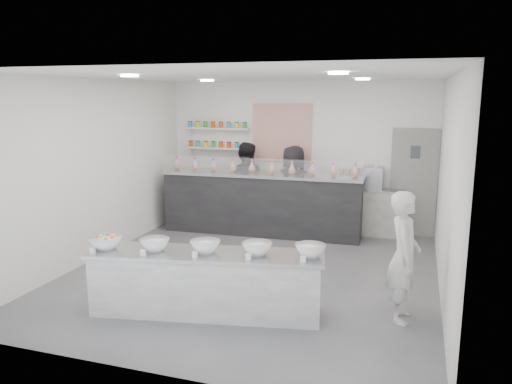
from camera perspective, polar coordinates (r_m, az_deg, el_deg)
floor at (r=7.87m, az=-0.42°, el=-9.24°), size 6.00×6.00×0.00m
ceiling at (r=7.38m, az=-0.46°, el=13.15°), size 6.00×6.00×0.00m
back_wall at (r=10.34m, az=4.85°, el=4.22°), size 5.50×0.00×5.50m
left_wall at (r=8.74m, az=-17.82°, el=2.44°), size 0.00×6.00×6.00m
right_wall at (r=7.12m, az=21.06°, el=0.34°), size 0.00×6.00×6.00m
back_door at (r=10.11m, az=17.56°, el=1.00°), size 0.88×0.04×2.10m
pattern_panel at (r=10.36m, az=2.96°, el=6.76°), size 1.25×0.03×1.20m
jar_shelf_lower at (r=10.77m, az=-4.40°, el=5.04°), size 1.45×0.22×0.04m
jar_shelf_upper at (r=10.73m, az=-4.44°, el=7.27°), size 1.45×0.22×0.04m
preserve_jars at (r=10.72m, az=-4.47°, el=6.51°), size 1.45×0.10×0.56m
downlight_0 at (r=7.07m, az=-14.26°, el=12.74°), size 0.24×0.24×0.02m
downlight_1 at (r=6.07m, az=9.39°, el=13.24°), size 0.24×0.24×0.02m
downlight_2 at (r=9.38m, az=-5.60°, el=12.56°), size 0.24×0.24×0.02m
downlight_3 at (r=8.65m, az=12.09°, el=12.49°), size 0.24×0.24×0.02m
prep_counter at (r=6.42m, az=-5.73°, el=-10.31°), size 3.02×1.21×0.80m
back_bar at (r=9.86m, az=0.66°, el=-1.32°), size 3.97×0.87×1.22m
sneeze_guard at (r=9.40m, az=0.12°, el=2.87°), size 3.88×0.16×0.33m
espresso_ledge at (r=10.07m, az=13.08°, el=-2.23°), size 1.24×0.40×0.92m
espresso_machine at (r=9.95m, az=12.78°, el=1.53°), size 0.54×0.37×0.41m
cup_stacks at (r=10.00m, az=10.10°, el=1.54°), size 0.24×0.24×0.36m
prep_bowls at (r=6.26m, az=-5.82°, el=-6.24°), size 3.02×1.03×0.15m
label_cards at (r=5.88m, az=-8.65°, el=-7.88°), size 2.66×0.04×0.07m
cookie_bags at (r=9.73m, az=0.67°, el=2.93°), size 3.74×0.28×0.26m
woman_prep at (r=6.33m, az=16.53°, el=-7.12°), size 0.41×0.60×1.62m
staff_left at (r=10.34m, az=-1.24°, el=0.80°), size 0.93×0.77×1.77m
staff_right at (r=10.05m, az=4.28°, el=0.39°), size 0.93×0.68×1.74m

